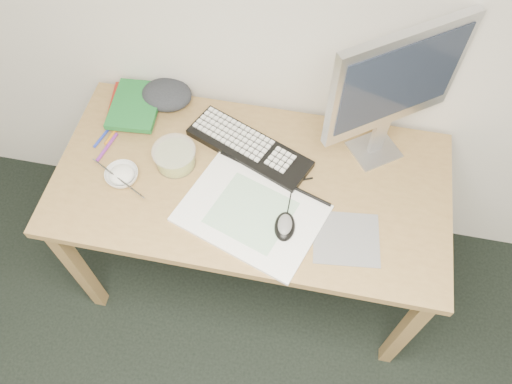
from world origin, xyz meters
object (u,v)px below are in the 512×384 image
(sketchpad, at_px, (251,213))
(keyboard, at_px, (249,148))
(monitor, at_px, (396,84))
(desk, at_px, (251,193))
(rice_bowl, at_px, (122,176))

(sketchpad, distance_m, keyboard, 0.27)
(sketchpad, xyz_separation_m, monitor, (0.39, 0.35, 0.34))
(desk, xyz_separation_m, sketchpad, (0.03, -0.13, 0.09))
(monitor, height_order, rice_bowl, monitor)
(desk, xyz_separation_m, monitor, (0.42, 0.22, 0.43))
(sketchpad, distance_m, rice_bowl, 0.48)
(desk, height_order, sketchpad, sketchpad)
(sketchpad, height_order, keyboard, keyboard)
(sketchpad, relative_size, monitor, 0.84)
(sketchpad, relative_size, rice_bowl, 3.91)
(monitor, bearing_deg, keyboard, 154.90)
(keyboard, distance_m, monitor, 0.57)
(rice_bowl, bearing_deg, desk, 9.97)
(monitor, bearing_deg, sketchpad, -174.05)
(sketchpad, xyz_separation_m, rice_bowl, (-0.48, 0.05, 0.01))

